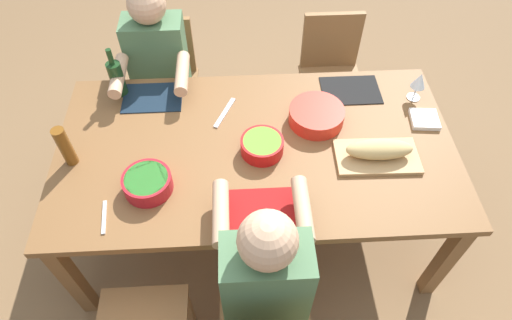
{
  "coord_description": "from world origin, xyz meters",
  "views": [
    {
      "loc": [
        -0.08,
        -1.41,
        2.39
      ],
      "look_at": [
        0.0,
        0.0,
        0.63
      ],
      "focal_mm": 30.72,
      "sensor_mm": 36.0,
      "label": 1
    }
  ],
  "objects_px": {
    "bread_loaf": "(379,149)",
    "napkin_stack": "(425,119)",
    "diner_near_center": "(265,278)",
    "wine_glass": "(419,81)",
    "beer_bottle": "(65,146)",
    "dining_table": "(256,155)",
    "chair_far_left": "(167,76)",
    "wine_bottle": "(117,78)",
    "cutting_board": "(377,157)",
    "serving_bowl_pasta": "(316,115)",
    "serving_bowl_salad": "(262,145)",
    "serving_bowl_greens": "(147,182)",
    "diner_far_left": "(159,69)",
    "chair_far_right": "(330,71)"
  },
  "relations": [
    {
      "from": "diner_far_left",
      "to": "wine_glass",
      "type": "distance_m",
      "value": 1.48
    },
    {
      "from": "bread_loaf",
      "to": "beer_bottle",
      "type": "xyz_separation_m",
      "value": [
        -1.47,
        0.06,
        0.04
      ]
    },
    {
      "from": "wine_bottle",
      "to": "serving_bowl_greens",
      "type": "bearing_deg",
      "value": -71.77
    },
    {
      "from": "bread_loaf",
      "to": "serving_bowl_greens",
      "type": "bearing_deg",
      "value": -173.59
    },
    {
      "from": "dining_table",
      "to": "bread_loaf",
      "type": "relative_size",
      "value": 6.19
    },
    {
      "from": "diner_far_left",
      "to": "diner_near_center",
      "type": "height_order",
      "value": "same"
    },
    {
      "from": "serving_bowl_salad",
      "to": "serving_bowl_greens",
      "type": "bearing_deg",
      "value": -159.83
    },
    {
      "from": "serving_bowl_pasta",
      "to": "wine_glass",
      "type": "relative_size",
      "value": 1.71
    },
    {
      "from": "serving_bowl_pasta",
      "to": "beer_bottle",
      "type": "relative_size",
      "value": 1.29
    },
    {
      "from": "dining_table",
      "to": "napkin_stack",
      "type": "height_order",
      "value": "napkin_stack"
    },
    {
      "from": "chair_far_right",
      "to": "beer_bottle",
      "type": "relative_size",
      "value": 3.86
    },
    {
      "from": "chair_far_left",
      "to": "diner_near_center",
      "type": "relative_size",
      "value": 0.71
    },
    {
      "from": "diner_far_left",
      "to": "cutting_board",
      "type": "bearing_deg",
      "value": -34.77
    },
    {
      "from": "cutting_board",
      "to": "wine_bottle",
      "type": "distance_m",
      "value": 1.41
    },
    {
      "from": "serving_bowl_pasta",
      "to": "wine_bottle",
      "type": "bearing_deg",
      "value": 165.38
    },
    {
      "from": "dining_table",
      "to": "diner_near_center",
      "type": "height_order",
      "value": "diner_near_center"
    },
    {
      "from": "cutting_board",
      "to": "serving_bowl_greens",
      "type": "bearing_deg",
      "value": -173.59
    },
    {
      "from": "wine_bottle",
      "to": "beer_bottle",
      "type": "relative_size",
      "value": 1.32
    },
    {
      "from": "chair_far_left",
      "to": "cutting_board",
      "type": "bearing_deg",
      "value": -40.61
    },
    {
      "from": "bread_loaf",
      "to": "beer_bottle",
      "type": "height_order",
      "value": "beer_bottle"
    },
    {
      "from": "serving_bowl_pasta",
      "to": "beer_bottle",
      "type": "distance_m",
      "value": 1.23
    },
    {
      "from": "chair_far_left",
      "to": "cutting_board",
      "type": "distance_m",
      "value": 1.51
    },
    {
      "from": "wine_bottle",
      "to": "beer_bottle",
      "type": "xyz_separation_m",
      "value": [
        -0.17,
        -0.48,
        0.0
      ]
    },
    {
      "from": "chair_far_left",
      "to": "beer_bottle",
      "type": "relative_size",
      "value": 3.86
    },
    {
      "from": "wine_glass",
      "to": "napkin_stack",
      "type": "bearing_deg",
      "value": -87.59
    },
    {
      "from": "wine_bottle",
      "to": "serving_bowl_pasta",
      "type": "bearing_deg",
      "value": -14.62
    },
    {
      "from": "diner_far_left",
      "to": "serving_bowl_greens",
      "type": "relative_size",
      "value": 5.37
    },
    {
      "from": "diner_far_left",
      "to": "cutting_board",
      "type": "distance_m",
      "value": 1.37
    },
    {
      "from": "wine_bottle",
      "to": "cutting_board",
      "type": "bearing_deg",
      "value": -22.31
    },
    {
      "from": "chair_far_right",
      "to": "serving_bowl_salad",
      "type": "distance_m",
      "value": 1.07
    },
    {
      "from": "bread_loaf",
      "to": "serving_bowl_pasta",
      "type": "bearing_deg",
      "value": 134.85
    },
    {
      "from": "bread_loaf",
      "to": "beer_bottle",
      "type": "bearing_deg",
      "value": 177.73
    },
    {
      "from": "serving_bowl_greens",
      "to": "napkin_stack",
      "type": "height_order",
      "value": "serving_bowl_greens"
    },
    {
      "from": "diner_near_center",
      "to": "bread_loaf",
      "type": "distance_m",
      "value": 0.82
    },
    {
      "from": "chair_far_right",
      "to": "chair_far_left",
      "type": "height_order",
      "value": "same"
    },
    {
      "from": "diner_far_left",
      "to": "dining_table",
      "type": "bearing_deg",
      "value": -51.04
    },
    {
      "from": "serving_bowl_greens",
      "to": "diner_far_left",
      "type": "bearing_deg",
      "value": 92.59
    },
    {
      "from": "serving_bowl_salad",
      "to": "serving_bowl_greens",
      "type": "height_order",
      "value": "serving_bowl_greens"
    },
    {
      "from": "dining_table",
      "to": "serving_bowl_pasta",
      "type": "distance_m",
      "value": 0.37
    },
    {
      "from": "dining_table",
      "to": "diner_far_left",
      "type": "relative_size",
      "value": 1.65
    },
    {
      "from": "dining_table",
      "to": "chair_far_left",
      "type": "bearing_deg",
      "value": 122.44
    },
    {
      "from": "serving_bowl_pasta",
      "to": "dining_table",
      "type": "bearing_deg",
      "value": -154.09
    },
    {
      "from": "dining_table",
      "to": "wine_glass",
      "type": "height_order",
      "value": "wine_glass"
    },
    {
      "from": "diner_near_center",
      "to": "wine_glass",
      "type": "bearing_deg",
      "value": 48.04
    },
    {
      "from": "dining_table",
      "to": "wine_bottle",
      "type": "xyz_separation_m",
      "value": [
        -0.72,
        0.43,
        0.18
      ]
    },
    {
      "from": "chair_far_right",
      "to": "wine_glass",
      "type": "height_order",
      "value": "wine_glass"
    },
    {
      "from": "dining_table",
      "to": "serving_bowl_salad",
      "type": "height_order",
      "value": "serving_bowl_salad"
    },
    {
      "from": "chair_far_right",
      "to": "serving_bowl_salad",
      "type": "xyz_separation_m",
      "value": [
        -0.52,
        -0.89,
        0.3
      ]
    },
    {
      "from": "dining_table",
      "to": "bread_loaf",
      "type": "xyz_separation_m",
      "value": [
        0.58,
        -0.11,
        0.14
      ]
    },
    {
      "from": "bread_loaf",
      "to": "napkin_stack",
      "type": "height_order",
      "value": "bread_loaf"
    }
  ]
}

